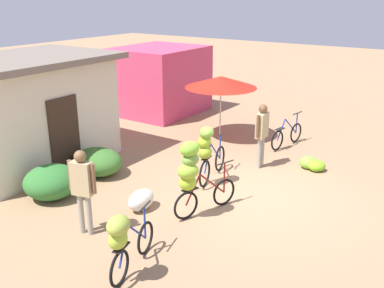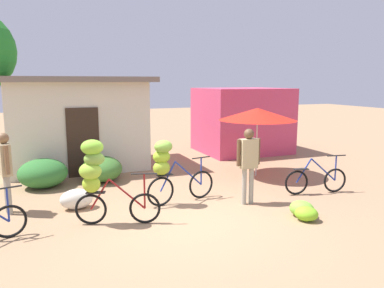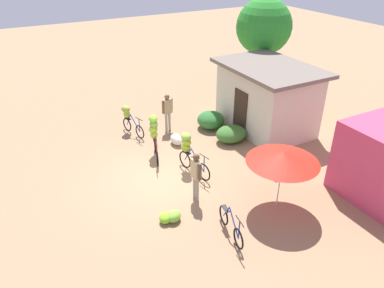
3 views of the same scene
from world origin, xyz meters
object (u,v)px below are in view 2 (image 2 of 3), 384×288
object	(u,v)px
shop_pink	(242,120)
banana_pile_on_ground	(304,211)
bicycle_center_loaded	(168,166)
person_vendor	(248,158)
building_low	(78,122)
bicycle_near_pile	(98,174)
market_umbrella	(258,114)
bicycle_by_shop	(316,180)
produce_sack	(77,199)
person_bystander	(5,164)

from	to	relation	value
shop_pink	banana_pile_on_ground	distance (m)	7.43
shop_pink	bicycle_center_loaded	bearing A→B (deg)	-132.46
bicycle_center_loaded	person_vendor	xyz separation A→B (m)	(1.68, -0.61, 0.17)
building_low	bicycle_near_pile	size ratio (longest dim) A/B	2.70
shop_pink	banana_pile_on_ground	size ratio (longest dim) A/B	3.75
building_low	person_vendor	xyz separation A→B (m)	(3.17, -5.28, -0.41)
person_vendor	market_umbrella	bearing A→B (deg)	54.68
bicycle_by_shop	produce_sack	distance (m)	5.68
produce_sack	bicycle_center_loaded	bearing A→B (deg)	-13.01
bicycle_center_loaded	produce_sack	size ratio (longest dim) A/B	2.46
building_low	banana_pile_on_ground	xyz separation A→B (m)	(3.77, -6.49, -1.31)
bicycle_center_loaded	banana_pile_on_ground	bearing A→B (deg)	-38.71
person_vendor	banana_pile_on_ground	bearing A→B (deg)	-63.68
market_umbrella	produce_sack	size ratio (longest dim) A/B	3.19
bicycle_center_loaded	person_bystander	xyz separation A→B (m)	(-3.29, 0.69, 0.17)
banana_pile_on_ground	person_bystander	xyz separation A→B (m)	(-5.57, 2.51, 0.89)
market_umbrella	bicycle_center_loaded	bearing A→B (deg)	-154.35
bicycle_by_shop	banana_pile_on_ground	distance (m)	1.88
market_umbrella	bicycle_by_shop	size ratio (longest dim) A/B	1.37
shop_pink	produce_sack	size ratio (longest dim) A/B	4.57
building_low	bicycle_center_loaded	world-z (taller)	building_low
bicycle_near_pile	person_bystander	bearing A→B (deg)	141.28
bicycle_near_pile	bicycle_center_loaded	world-z (taller)	bicycle_near_pile
produce_sack	person_vendor	xyz separation A→B (m)	(3.62, -1.06, 0.83)
bicycle_near_pile	bicycle_center_loaded	size ratio (longest dim) A/B	0.97
banana_pile_on_ground	person_bystander	bearing A→B (deg)	155.72
bicycle_by_shop	building_low	bearing A→B (deg)	134.61
shop_pink	bicycle_near_pile	world-z (taller)	shop_pink
banana_pile_on_ground	produce_sack	size ratio (longest dim) A/B	1.22
shop_pink	bicycle_by_shop	bearing A→B (deg)	-100.40
bicycle_center_loaded	produce_sack	xyz separation A→B (m)	(-1.94, 0.45, -0.66)
person_vendor	person_bystander	world-z (taller)	person_vendor
shop_pink	bicycle_near_pile	bearing A→B (deg)	-137.46
person_bystander	shop_pink	bearing A→B (deg)	29.04
bicycle_center_loaded	bicycle_by_shop	xyz separation A→B (m)	(3.64, -0.54, -0.54)
bicycle_center_loaded	banana_pile_on_ground	distance (m)	3.01
building_low	produce_sack	bearing A→B (deg)	-96.05
person_bystander	bicycle_by_shop	bearing A→B (deg)	-10.06
person_vendor	person_bystander	xyz separation A→B (m)	(-4.97, 1.30, -0.00)
market_umbrella	banana_pile_on_ground	size ratio (longest dim) A/B	2.61
bicycle_center_loaded	bicycle_near_pile	bearing A→B (deg)	-157.78
bicycle_near_pile	person_bystander	xyz separation A→B (m)	(-1.68, 1.35, 0.05)
bicycle_center_loaded	person_bystander	distance (m)	3.37
building_low	person_vendor	size ratio (longest dim) A/B	2.63
person_bystander	person_vendor	bearing A→B (deg)	-14.65
building_low	person_bystander	world-z (taller)	building_low
shop_pink	banana_pile_on_ground	world-z (taller)	shop_pink
bicycle_near_pile	person_vendor	size ratio (longest dim) A/B	0.97
person_bystander	produce_sack	bearing A→B (deg)	-10.06
bicycle_by_shop	produce_sack	world-z (taller)	bicycle_by_shop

